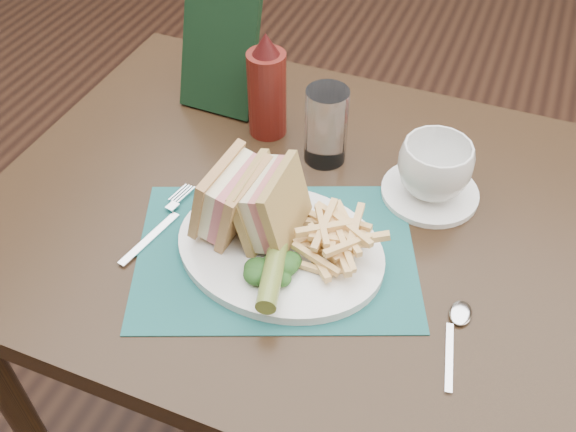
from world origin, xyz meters
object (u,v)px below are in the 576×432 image
object	(u,v)px
check_presenter	(219,49)
saucer	(430,192)
drinking_glass	(326,126)
sandwich_half_b	(258,200)
sandwich_half_a	(217,192)
ketchup_bottle	(267,85)
placemat	(276,253)
plate	(280,249)
table_main	(286,340)
coffee_cup	(435,168)

from	to	relation	value
check_presenter	saucer	bearing A→B (deg)	-12.60
saucer	drinking_glass	xyz separation A→B (m)	(-0.18, 0.02, 0.06)
sandwich_half_b	check_presenter	size ratio (longest dim) A/B	0.51
sandwich_half_a	ketchup_bottle	size ratio (longest dim) A/B	0.61
placemat	saucer	distance (m)	0.27
drinking_glass	plate	bearing A→B (deg)	-86.73
sandwich_half_b	saucer	distance (m)	0.28
table_main	plate	distance (m)	0.40
sandwich_half_a	saucer	xyz separation A→B (m)	(0.27, 0.19, -0.07)
saucer	ketchup_bottle	size ratio (longest dim) A/B	0.81
saucer	check_presenter	distance (m)	0.43
drinking_glass	ketchup_bottle	size ratio (longest dim) A/B	0.70
plate	drinking_glass	world-z (taller)	drinking_glass
drinking_glass	check_presenter	bearing A→B (deg)	160.17
placemat	coffee_cup	xyz separation A→B (m)	(0.17, 0.20, 0.05)
sandwich_half_a	table_main	bearing A→B (deg)	58.05
table_main	sandwich_half_a	xyz separation A→B (m)	(-0.07, -0.09, 0.45)
sandwich_half_b	drinking_glass	bearing A→B (deg)	82.33
table_main	check_presenter	distance (m)	0.56
sandwich_half_b	drinking_glass	world-z (taller)	same
saucer	ketchup_bottle	xyz separation A→B (m)	(-0.30, 0.06, 0.09)
placemat	check_presenter	bearing A→B (deg)	127.01
sandwich_half_a	ketchup_bottle	xyz separation A→B (m)	(-0.03, 0.24, 0.02)
plate	check_presenter	world-z (taller)	check_presenter
plate	ketchup_bottle	size ratio (longest dim) A/B	1.61
placemat	table_main	bearing A→B (deg)	105.54
placemat	ketchup_bottle	size ratio (longest dim) A/B	2.10
ketchup_bottle	drinking_glass	bearing A→B (deg)	-15.77
saucer	coffee_cup	size ratio (longest dim) A/B	1.35
table_main	ketchup_bottle	distance (m)	0.50
placemat	drinking_glass	size ratio (longest dim) A/B	3.01
sandwich_half_a	drinking_glass	bearing A→B (deg)	71.35
sandwich_half_a	drinking_glass	distance (m)	0.23
coffee_cup	drinking_glass	world-z (taller)	drinking_glass
table_main	drinking_glass	size ratio (longest dim) A/B	6.92
plate	ketchup_bottle	world-z (taller)	ketchup_bottle
sandwich_half_a	check_presenter	xyz separation A→B (m)	(-0.14, 0.29, 0.04)
plate	sandwich_half_a	distance (m)	0.12
placemat	coffee_cup	size ratio (longest dim) A/B	3.52
check_presenter	table_main	bearing A→B (deg)	-42.90
sandwich_half_b	coffee_cup	xyz separation A→B (m)	(0.21, 0.18, -0.02)
saucer	plate	bearing A→B (deg)	-130.24
coffee_cup	ketchup_bottle	size ratio (longest dim) A/B	0.60
saucer	ketchup_bottle	distance (m)	0.31
placemat	drinking_glass	bearing A→B (deg)	91.97
saucer	check_presenter	world-z (taller)	check_presenter
ketchup_bottle	sandwich_half_b	bearing A→B (deg)	-69.69
sandwich_half_b	coffee_cup	world-z (taller)	sandwich_half_b
table_main	sandwich_half_b	distance (m)	0.46
saucer	sandwich_half_b	bearing A→B (deg)	-139.09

